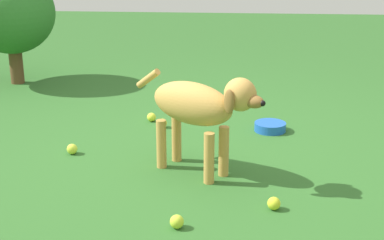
{
  "coord_description": "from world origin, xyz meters",
  "views": [
    {
      "loc": [
        -3.18,
        -0.3,
        1.29
      ],
      "look_at": [
        -0.19,
        -0.04,
        0.31
      ],
      "focal_mm": 52.47,
      "sensor_mm": 36.0,
      "label": 1
    }
  ],
  "objects_px": {
    "tennis_ball_1": "(177,222)",
    "tennis_ball_4": "(72,149)",
    "dog": "(199,107)",
    "tennis_ball_2": "(152,117)",
    "water_bowl": "(270,127)",
    "tennis_ball_3": "(274,203)",
    "tennis_ball_0": "(162,123)"
  },
  "relations": [
    {
      "from": "tennis_ball_3",
      "to": "water_bowl",
      "type": "relative_size",
      "value": 0.3
    },
    {
      "from": "dog",
      "to": "tennis_ball_1",
      "type": "xyz_separation_m",
      "value": [
        -0.65,
        0.06,
        -0.37
      ]
    },
    {
      "from": "dog",
      "to": "tennis_ball_2",
      "type": "height_order",
      "value": "dog"
    },
    {
      "from": "tennis_ball_2",
      "to": "tennis_ball_4",
      "type": "distance_m",
      "value": 0.79
    },
    {
      "from": "tennis_ball_4",
      "to": "tennis_ball_0",
      "type": "bearing_deg",
      "value": -41.53
    },
    {
      "from": "tennis_ball_3",
      "to": "tennis_ball_0",
      "type": "bearing_deg",
      "value": 30.9
    },
    {
      "from": "tennis_ball_2",
      "to": "tennis_ball_1",
      "type": "bearing_deg",
      "value": -167.01
    },
    {
      "from": "dog",
      "to": "tennis_ball_2",
      "type": "bearing_deg",
      "value": 148.9
    },
    {
      "from": "water_bowl",
      "to": "tennis_ball_1",
      "type": "bearing_deg",
      "value": 160.77
    },
    {
      "from": "tennis_ball_1",
      "to": "tennis_ball_4",
      "type": "distance_m",
      "value": 1.16
    },
    {
      "from": "tennis_ball_0",
      "to": "water_bowl",
      "type": "distance_m",
      "value": 0.76
    },
    {
      "from": "dog",
      "to": "tennis_ball_4",
      "type": "xyz_separation_m",
      "value": [
        0.23,
        0.81,
        -0.37
      ]
    },
    {
      "from": "tennis_ball_0",
      "to": "tennis_ball_3",
      "type": "xyz_separation_m",
      "value": [
        -1.21,
        -0.72,
        0.0
      ]
    },
    {
      "from": "tennis_ball_1",
      "to": "tennis_ball_4",
      "type": "bearing_deg",
      "value": 40.7
    },
    {
      "from": "tennis_ball_4",
      "to": "tennis_ball_2",
      "type": "bearing_deg",
      "value": -29.83
    },
    {
      "from": "dog",
      "to": "water_bowl",
      "type": "relative_size",
      "value": 3.48
    },
    {
      "from": "dog",
      "to": "water_bowl",
      "type": "bearing_deg",
      "value": 95.1
    },
    {
      "from": "tennis_ball_3",
      "to": "water_bowl",
      "type": "bearing_deg",
      "value": -1.81
    },
    {
      "from": "tennis_ball_0",
      "to": "water_bowl",
      "type": "xyz_separation_m",
      "value": [
        -0.01,
        -0.76,
        -0.0
      ]
    },
    {
      "from": "dog",
      "to": "tennis_ball_3",
      "type": "height_order",
      "value": "dog"
    },
    {
      "from": "tennis_ball_2",
      "to": "water_bowl",
      "type": "relative_size",
      "value": 0.3
    },
    {
      "from": "dog",
      "to": "tennis_ball_2",
      "type": "distance_m",
      "value": 1.08
    },
    {
      "from": "tennis_ball_0",
      "to": "dog",
      "type": "bearing_deg",
      "value": -157.99
    },
    {
      "from": "dog",
      "to": "tennis_ball_3",
      "type": "bearing_deg",
      "value": -11.49
    },
    {
      "from": "dog",
      "to": "tennis_ball_3",
      "type": "distance_m",
      "value": 0.69
    },
    {
      "from": "tennis_ball_2",
      "to": "tennis_ball_4",
      "type": "bearing_deg",
      "value": 150.17
    },
    {
      "from": "tennis_ball_1",
      "to": "tennis_ball_2",
      "type": "distance_m",
      "value": 1.61
    },
    {
      "from": "tennis_ball_2",
      "to": "dog",
      "type": "bearing_deg",
      "value": -155.61
    },
    {
      "from": "tennis_ball_1",
      "to": "tennis_ball_3",
      "type": "distance_m",
      "value": 0.51
    },
    {
      "from": "tennis_ball_1",
      "to": "tennis_ball_4",
      "type": "xyz_separation_m",
      "value": [
        0.88,
        0.76,
        0.0
      ]
    },
    {
      "from": "dog",
      "to": "tennis_ball_4",
      "type": "distance_m",
      "value": 0.92
    },
    {
      "from": "dog",
      "to": "tennis_ball_3",
      "type": "relative_size",
      "value": 11.59
    }
  ]
}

